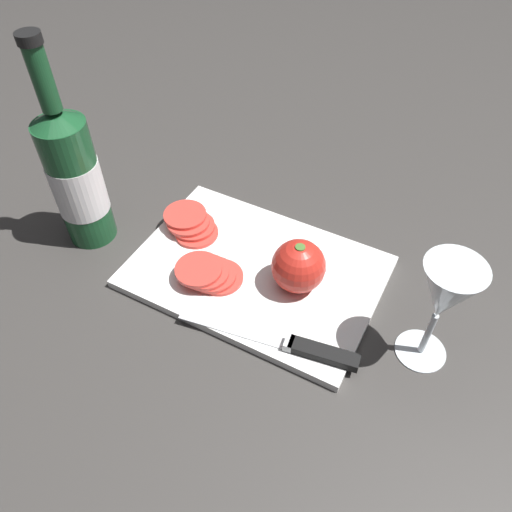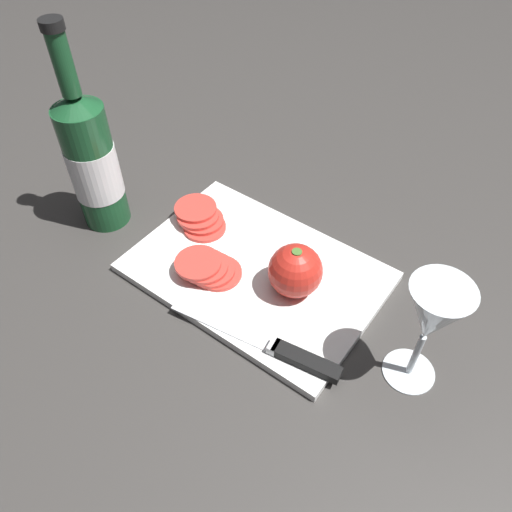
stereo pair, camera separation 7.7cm
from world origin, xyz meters
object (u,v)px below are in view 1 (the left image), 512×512
Objects in this scene: wine_bottle at (75,177)px; tomato_slice_stack_far at (209,273)px; whole_tomato at (298,266)px; wine_glass at (444,297)px; tomato_slice_stack_near at (191,224)px; knife at (306,349)px.

wine_bottle reaches higher than tomato_slice_stack_far.
whole_tomato reaches higher than tomato_slice_stack_far.
tomato_slice_stack_near is at bearing -6.21° from wine_glass.
tomato_slice_stack_far is (-0.24, 0.00, -0.10)m from wine_bottle.
wine_glass reaches higher than tomato_slice_stack_far.
wine_bottle is at bearing 8.04° from whole_tomato.
wine_glass is 1.74× the size of tomato_slice_stack_near.
wine_glass is at bearing -173.95° from tomato_slice_stack_far.
wine_glass is at bearing 174.53° from whole_tomato.
whole_tomato is at bearing -67.69° from knife.
wine_glass is 0.21m from whole_tomato.
wine_bottle is 4.19× the size of whole_tomato.
tomato_slice_stack_far is (-0.09, 0.08, 0.00)m from tomato_slice_stack_near.
tomato_slice_stack_far is (0.12, 0.05, -0.03)m from whole_tomato.
whole_tomato is at bearing -156.59° from tomato_slice_stack_far.
knife is 0.19m from tomato_slice_stack_far.
wine_bottle is 0.44m from knife.
wine_glass is at bearing -157.55° from knife.
whole_tomato is 0.31× the size of knife.
tomato_slice_stack_near is at bearing -153.31° from wine_bottle.
knife is (-0.06, 0.10, -0.03)m from whole_tomato.
wine_glass is 0.43m from tomato_slice_stack_near.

